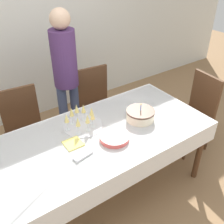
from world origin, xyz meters
TOP-DOWN VIEW (x-y plane):
  - ground_plane at (0.00, 0.00)m, footprint 12.00×12.00m
  - wall_back at (0.00, 1.83)m, footprint 8.00×0.05m
  - dining_table at (0.00, 0.00)m, footprint 2.07×0.99m
  - dining_chair_far_left at (-0.45, 0.81)m, footprint 0.45×0.45m
  - dining_chair_far_right at (0.47, 0.81)m, footprint 0.46×0.46m
  - dining_chair_right_end at (1.35, -0.01)m, footprint 0.45×0.45m
  - birthday_cake at (0.45, -0.03)m, footprint 0.28×0.28m
  - champagne_tray at (-0.07, 0.20)m, footprint 0.37×0.37m
  - plate_stack_main at (0.06, -0.14)m, footprint 0.26×0.26m
  - cake_knife at (0.43, -0.28)m, footprint 0.29×0.12m
  - fork_pile at (-0.27, -0.17)m, footprint 0.18×0.09m
  - napkin_pile at (-0.27, 0.01)m, footprint 0.15×0.15m
  - person_standing at (0.15, 0.95)m, footprint 0.28×0.28m

SIDE VIEW (x-z plane):
  - ground_plane at x=0.00m, z-range 0.00..0.00m
  - dining_chair_far_left at x=-0.45m, z-range 0.04..1.00m
  - dining_chair_far_right at x=0.47m, z-range 0.04..1.00m
  - dining_chair_right_end at x=1.35m, z-range 0.04..1.00m
  - dining_table at x=0.00m, z-range 0.28..1.03m
  - cake_knife at x=0.43m, z-range 0.76..0.76m
  - napkin_pile at x=-0.27m, z-range 0.76..0.77m
  - fork_pile at x=-0.27m, z-range 0.76..0.78m
  - plate_stack_main at x=0.06m, z-range 0.76..0.80m
  - birthday_cake at x=0.45m, z-range 0.72..0.89m
  - champagne_tray at x=-0.07m, z-range 0.75..0.93m
  - person_standing at x=0.15m, z-range 0.17..1.84m
  - wall_back at x=0.00m, z-range 0.00..2.70m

